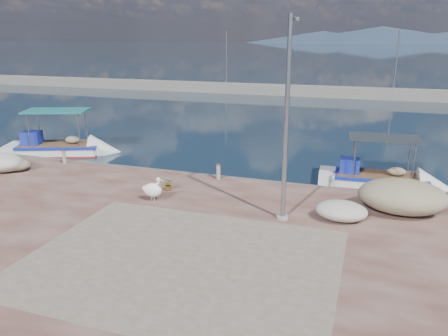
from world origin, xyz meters
TOP-DOWN VIEW (x-y plane):
  - ground at (0.00, 0.00)m, footprint 1400.00×1400.00m
  - quay at (0.00, -6.00)m, footprint 44.00×22.00m
  - quay_patch at (1.00, -3.00)m, footprint 9.00×7.00m
  - breakwater at (-0.00, 40.00)m, footprint 120.00×2.20m
  - mountains at (4.39, 650.00)m, footprint 370.00×280.00m
  - boat_left at (-11.80, 7.55)m, footprint 6.83×4.33m
  - boat_right at (6.50, 7.51)m, footprint 5.88×2.26m
  - pelican at (-2.05, 1.07)m, footprint 1.04×0.50m
  - lamp_post at (3.19, 1.00)m, footprint 0.44×0.96m
  - bollard_near at (-0.54, 4.59)m, footprint 0.25×0.25m
  - bollard_far at (-8.97, 4.47)m, footprint 0.24×0.24m
  - potted_plant at (-2.03, 2.42)m, footprint 0.61×0.58m
  - net_pile_c at (7.25, 2.99)m, footprint 3.20×2.28m
  - net_pile_a at (-10.92, 2.33)m, footprint 2.21×1.61m
  - net_pile_d at (5.18, 1.55)m, footprint 1.83×1.37m
  - net_pile_b at (-10.42, 2.67)m, footprint 1.56×1.21m

SIDE VIEW (x-z plane):
  - ground at x=0.00m, z-range 0.00..0.00m
  - boat_right at x=6.50m, z-range -1.17..1.61m
  - boat_left at x=-11.80m, z-range -1.32..1.81m
  - quay at x=0.00m, z-range 0.00..0.50m
  - quay_patch at x=1.00m, z-range 0.50..0.51m
  - breakwater at x=0.00m, z-range -3.15..4.35m
  - potted_plant at x=-2.03m, z-range 0.50..1.04m
  - net_pile_b at x=-10.42m, z-range 0.50..1.11m
  - net_pile_d at x=5.18m, z-range 0.50..1.19m
  - bollard_far at x=-8.97m, z-range 0.53..1.28m
  - bollard_near at x=-0.54m, z-range 0.53..1.29m
  - net_pile_a at x=-10.92m, z-range 0.50..1.40m
  - pelican at x=-2.05m, z-range 0.47..1.49m
  - net_pile_c at x=7.25m, z-range 0.50..1.76m
  - lamp_post at x=3.19m, z-range 0.30..7.30m
  - mountains at x=4.39m, z-range -1.49..20.51m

